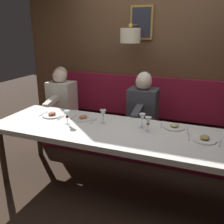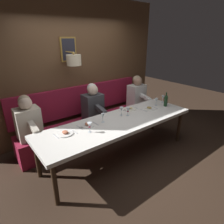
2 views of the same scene
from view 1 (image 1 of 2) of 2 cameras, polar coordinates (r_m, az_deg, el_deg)
The scene contains 14 objects.
ground_plane at distance 3.05m, azimuth 1.83°, elevation -17.17°, with size 12.00×12.00×0.00m, color #332319.
dining_table at distance 2.71m, azimuth 1.98°, elevation -5.39°, with size 0.90×2.96×0.74m.
banquette_bench at distance 3.68m, azimuth 6.54°, elevation -6.64°, with size 0.52×3.16×0.45m, color maroon.
back_wall_panel at distance 3.92m, azimuth 9.34°, elevation 12.12°, with size 0.59×4.36×2.90m.
diner_near at distance 3.46m, azimuth 7.15°, elevation 2.15°, with size 0.60×0.40×0.79m.
diner_middle at distance 3.98m, azimuth -11.57°, elevation 4.05°, with size 0.60×0.40×0.79m.
place_setting_0 at distance 3.22m, azimuth -13.66°, elevation -0.65°, with size 0.24×0.32×0.05m.
place_setting_1 at distance 2.61m, azimuth 20.48°, elevation -5.84°, with size 0.24×0.32×0.05m.
place_setting_2 at distance 3.03m, azimuth -6.60°, elevation -1.39°, with size 0.24×0.31×0.05m.
place_setting_3 at distance 2.84m, azimuth 14.11°, elevation -3.26°, with size 0.24×0.32×0.05m.
wine_glass_0 at distance 2.85m, azimuth -2.06°, elevation -0.42°, with size 0.07×0.07×0.16m.
wine_glass_2 at distance 2.75m, azimuth 6.96°, elevation -1.29°, with size 0.07×0.07×0.16m.
wine_glass_3 at distance 2.87m, azimuth -10.33°, elevation -0.60°, with size 0.07×0.07×0.16m.
wine_glass_5 at distance 2.65m, azimuth 8.33°, elevation -2.11°, with size 0.07×0.07×0.16m.
Camera 1 is at (-2.35, -0.81, 1.78)m, focal length 39.71 mm.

